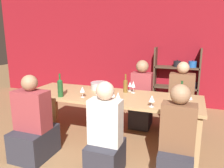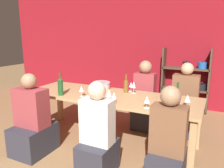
# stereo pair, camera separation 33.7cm
# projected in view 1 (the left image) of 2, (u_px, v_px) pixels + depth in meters

# --- Properties ---
(wall_back_red) EXTENTS (8.80, 0.06, 2.70)m
(wall_back_red) POSITION_uv_depth(u_px,v_px,m) (148.00, 48.00, 5.25)
(wall_back_red) COLOR maroon
(wall_back_red) RESTS_ON ground_plane
(shelf_unit) EXTENTS (1.00, 0.30, 1.38)m
(shelf_unit) POSITION_uv_depth(u_px,v_px,m) (177.00, 85.00, 5.00)
(shelf_unit) COLOR #4C3828
(shelf_unit) RESTS_ON ground_plane
(dining_table) EXTENTS (2.70, 0.90, 0.76)m
(dining_table) POSITION_uv_depth(u_px,v_px,m) (110.00, 100.00, 3.34)
(dining_table) COLOR tan
(dining_table) RESTS_ON ground_plane
(mixing_bowl) EXTENTS (0.30, 0.30, 0.12)m
(mixing_bowl) POSITION_uv_depth(u_px,v_px,m) (100.00, 85.00, 3.66)
(mixing_bowl) COLOR #B7BABC
(mixing_bowl) RESTS_ON dining_table
(wine_bottle_green) EXTENTS (0.08, 0.08, 0.35)m
(wine_bottle_green) POSITION_uv_depth(u_px,v_px,m) (60.00, 87.00, 3.20)
(wine_bottle_green) COLOR #1E4C23
(wine_bottle_green) RESTS_ON dining_table
(wine_bottle_dark) EXTENTS (0.07, 0.07, 0.29)m
(wine_bottle_dark) POSITION_uv_depth(u_px,v_px,m) (126.00, 85.00, 3.45)
(wine_bottle_dark) COLOR brown
(wine_bottle_dark) RESTS_ON dining_table
(wine_bottle_amber) EXTENTS (0.08, 0.08, 0.35)m
(wine_bottle_amber) POSITION_uv_depth(u_px,v_px,m) (181.00, 98.00, 2.70)
(wine_bottle_amber) COLOR #1E4C23
(wine_bottle_amber) RESTS_ON dining_table
(wine_glass_empty_a) EXTENTS (0.08, 0.08, 0.16)m
(wine_glass_empty_a) POSITION_uv_depth(u_px,v_px,m) (82.00, 90.00, 3.18)
(wine_glass_empty_a) COLOR white
(wine_glass_empty_a) RESTS_ON dining_table
(wine_glass_red_a) EXTENTS (0.08, 0.08, 0.15)m
(wine_glass_red_a) POSITION_uv_depth(u_px,v_px,m) (152.00, 99.00, 2.75)
(wine_glass_red_a) COLOR white
(wine_glass_red_a) RESTS_ON dining_table
(wine_glass_white_a) EXTENTS (0.08, 0.08, 0.16)m
(wine_glass_white_a) POSITION_uv_depth(u_px,v_px,m) (190.00, 96.00, 2.85)
(wine_glass_white_a) COLOR white
(wine_glass_white_a) RESTS_ON dining_table
(wine_glass_red_b) EXTENTS (0.08, 0.08, 0.17)m
(wine_glass_red_b) POSITION_uv_depth(u_px,v_px,m) (112.00, 93.00, 2.95)
(wine_glass_red_b) COLOR white
(wine_glass_red_b) RESTS_ON dining_table
(wine_glass_red_c) EXTENTS (0.07, 0.07, 0.19)m
(wine_glass_red_c) POSITION_uv_depth(u_px,v_px,m) (133.00, 85.00, 3.42)
(wine_glass_red_c) COLOR white
(wine_glass_red_c) RESTS_ON dining_table
(wine_glass_white_b) EXTENTS (0.07, 0.07, 0.15)m
(wine_glass_white_b) POSITION_uv_depth(u_px,v_px,m) (130.00, 85.00, 3.53)
(wine_glass_white_b) COLOR white
(wine_glass_white_b) RESTS_ON dining_table
(wine_glass_red_d) EXTENTS (0.07, 0.07, 0.17)m
(wine_glass_red_d) POSITION_uv_depth(u_px,v_px,m) (98.00, 92.00, 3.02)
(wine_glass_red_d) COLOR white
(wine_glass_red_d) RESTS_ON dining_table
(wine_glass_white_c) EXTENTS (0.07, 0.07, 0.17)m
(wine_glass_white_c) POSITION_uv_depth(u_px,v_px,m) (102.00, 90.00, 3.17)
(wine_glass_white_c) COLOR white
(wine_glass_white_c) RESTS_ON dining_table
(wine_glass_red_e) EXTENTS (0.07, 0.07, 0.16)m
(wine_glass_red_e) POSITION_uv_depth(u_px,v_px,m) (118.00, 96.00, 2.88)
(wine_glass_red_e) COLOR white
(wine_glass_red_e) RESTS_ON dining_table
(person_near_a) EXTENTS (0.36, 0.45, 1.16)m
(person_near_a) POSITION_uv_depth(u_px,v_px,m) (176.00, 149.00, 2.38)
(person_near_a) COLOR #2D2D38
(person_near_a) RESTS_ON ground_plane
(person_far_a) EXTENTS (0.41, 0.52, 1.22)m
(person_far_a) POSITION_uv_depth(u_px,v_px,m) (180.00, 106.00, 3.80)
(person_far_a) COLOR #2D2D38
(person_far_a) RESTS_ON ground_plane
(person_near_b) EXTENTS (0.38, 0.47, 1.15)m
(person_near_b) POSITION_uv_depth(u_px,v_px,m) (105.00, 141.00, 2.58)
(person_near_b) COLOR #2D2D38
(person_near_b) RESTS_ON ground_plane
(person_far_b) EXTENTS (0.36, 0.45, 1.23)m
(person_far_b) POSITION_uv_depth(u_px,v_px,m) (141.00, 102.00, 3.96)
(person_far_b) COLOR #2D2D38
(person_far_b) RESTS_ON ground_plane
(person_near_c) EXTENTS (0.46, 0.57, 1.15)m
(person_near_c) POSITION_uv_depth(u_px,v_px,m) (33.00, 129.00, 2.96)
(person_near_c) COLOR #2D2D38
(person_near_c) RESTS_ON ground_plane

